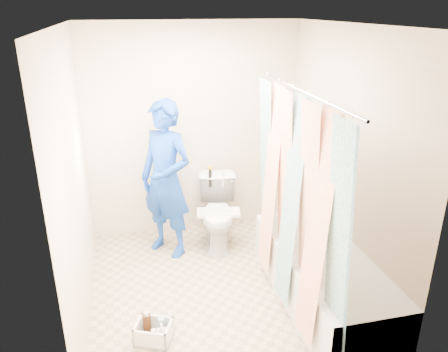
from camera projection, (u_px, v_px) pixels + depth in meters
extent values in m
plane|color=tan|center=(220.00, 287.00, 4.21)|extent=(2.60, 2.60, 0.00)
cube|color=white|center=(218.00, 25.00, 3.33)|extent=(2.40, 2.60, 0.02)
cube|color=beige|center=(194.00, 132.00, 4.95)|extent=(2.40, 0.02, 2.40)
cube|color=beige|center=(267.00, 247.00, 2.59)|extent=(2.40, 0.02, 2.40)
cube|color=beige|center=(74.00, 183.00, 3.51)|extent=(0.02, 2.60, 2.40)
cube|color=beige|center=(346.00, 161.00, 4.03)|extent=(0.02, 2.60, 2.40)
cube|color=silver|center=(322.00, 279.00, 3.91)|extent=(0.70, 1.75, 0.50)
cube|color=white|center=(324.00, 259.00, 3.84)|extent=(0.58, 1.63, 0.06)
cylinder|color=silver|center=(300.00, 91.00, 3.22)|extent=(0.02, 1.90, 0.02)
cube|color=white|center=(293.00, 205.00, 3.56)|extent=(0.06, 1.75, 1.80)
imported|color=silver|center=(218.00, 213.00, 4.86)|extent=(0.55, 0.81, 0.76)
cube|color=white|center=(218.00, 213.00, 4.72)|extent=(0.49, 0.28, 0.04)
cylinder|color=black|center=(210.00, 178.00, 4.92)|extent=(0.04, 0.04, 0.22)
cylinder|color=#C39417|center=(210.00, 167.00, 4.87)|extent=(0.06, 0.06, 0.03)
cylinder|color=white|center=(223.00, 179.00, 4.93)|extent=(0.03, 0.03, 0.18)
imported|color=navy|center=(166.00, 180.00, 4.54)|extent=(0.72, 0.72, 1.68)
cube|color=white|center=(154.00, 339.00, 3.54)|extent=(0.34, 0.31, 0.03)
cube|color=white|center=(138.00, 330.00, 3.53)|extent=(0.11, 0.21, 0.17)
cube|color=white|center=(169.00, 334.00, 3.49)|extent=(0.11, 0.21, 0.17)
cube|color=white|center=(149.00, 341.00, 3.42)|extent=(0.26, 0.13, 0.17)
cube|color=white|center=(158.00, 324.00, 3.61)|extent=(0.26, 0.13, 0.17)
cylinder|color=#3C1D0C|center=(147.00, 324.00, 3.54)|extent=(0.06, 0.06, 0.18)
cylinder|color=white|center=(162.00, 326.00, 3.54)|extent=(0.06, 0.06, 0.17)
cylinder|color=beige|center=(154.00, 336.00, 3.47)|extent=(0.04, 0.04, 0.12)
cylinder|color=#3C1D0C|center=(144.00, 339.00, 3.48)|extent=(0.06, 0.06, 0.06)
cylinder|color=#C8893B|center=(144.00, 335.00, 3.47)|extent=(0.06, 0.06, 0.01)
imported|color=white|center=(162.00, 333.00, 3.45)|extent=(0.08, 0.09, 0.18)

